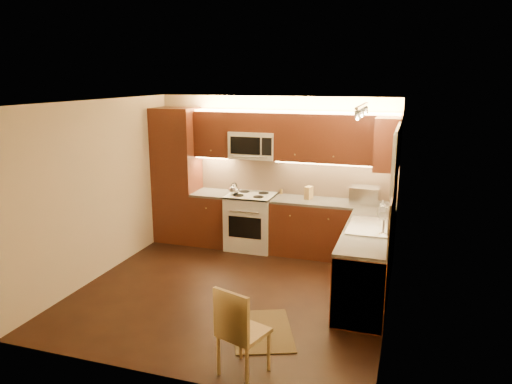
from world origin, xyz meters
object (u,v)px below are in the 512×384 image
(sink, at_px, (369,221))
(kettle, at_px, (234,189))
(soap_bottle, at_px, (383,206))
(stove, at_px, (251,221))
(toaster_oven, at_px, (365,195))
(knife_block, at_px, (309,193))
(dining_chair, at_px, (244,330))
(microwave, at_px, (254,145))

(sink, xyz_separation_m, kettle, (-2.26, 1.01, 0.05))
(kettle, bearing_deg, soap_bottle, 18.52)
(stove, relative_size, sink, 1.07)
(toaster_oven, xyz_separation_m, knife_block, (-0.88, 0.00, -0.03))
(knife_block, relative_size, dining_chair, 0.22)
(dining_chair, bearing_deg, soap_bottle, 89.55)
(microwave, xyz_separation_m, dining_chair, (1.06, -3.51, -1.26))
(sink, bearing_deg, kettle, 155.84)
(toaster_oven, bearing_deg, stove, -173.95)
(toaster_oven, relative_size, soap_bottle, 2.52)
(toaster_oven, bearing_deg, microwave, -178.19)
(stove, distance_m, microwave, 1.27)
(microwave, distance_m, sink, 2.48)
(sink, height_order, kettle, kettle)
(stove, distance_m, kettle, 0.63)
(toaster_oven, distance_m, dining_chair, 3.58)
(sink, bearing_deg, dining_chair, -112.69)
(soap_bottle, distance_m, dining_chair, 3.26)
(microwave, relative_size, sink, 0.88)
(toaster_oven, height_order, soap_bottle, toaster_oven)
(microwave, xyz_separation_m, knife_block, (0.94, -0.05, -0.72))
(stove, xyz_separation_m, soap_bottle, (2.11, -0.34, 0.53))
(toaster_oven, bearing_deg, dining_chair, -98.84)
(microwave, xyz_separation_m, toaster_oven, (1.82, -0.06, -0.69))
(soap_bottle, bearing_deg, kettle, 166.57)
(toaster_oven, height_order, dining_chair, toaster_oven)
(sink, bearing_deg, stove, 150.64)
(sink, distance_m, knife_block, 1.61)
(microwave, bearing_deg, dining_chair, -73.21)
(kettle, relative_size, soap_bottle, 1.21)
(knife_block, bearing_deg, kettle, -154.93)
(microwave, relative_size, kettle, 3.66)
(soap_bottle, height_order, dining_chair, soap_bottle)
(stove, bearing_deg, dining_chair, -72.58)
(stove, bearing_deg, microwave, 90.00)
(stove, height_order, soap_bottle, soap_bottle)
(knife_block, bearing_deg, stove, -159.18)
(soap_bottle, bearing_deg, knife_block, 152.37)
(kettle, xyz_separation_m, knife_block, (1.20, 0.19, -0.02))
(kettle, relative_size, toaster_oven, 0.48)
(soap_bottle, relative_size, dining_chair, 0.19)
(sink, xyz_separation_m, toaster_oven, (-0.18, 1.20, 0.05))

